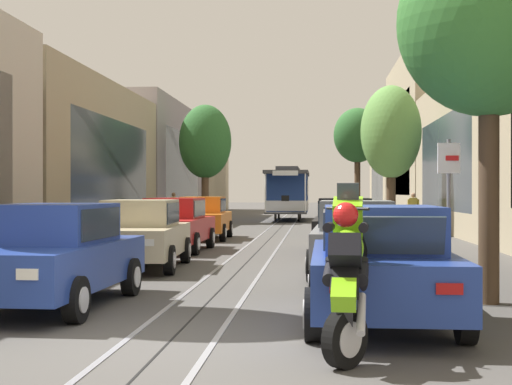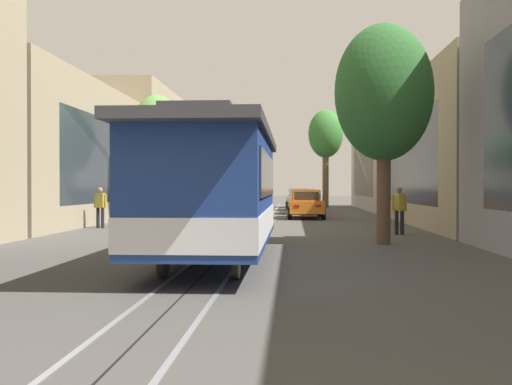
{
  "view_description": "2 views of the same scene",
  "coord_description": "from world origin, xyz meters",
  "views": [
    {
      "loc": [
        1.72,
        -8.39,
        1.77
      ],
      "look_at": [
        -0.48,
        18.65,
        1.74
      ],
      "focal_mm": 51.82,
      "sensor_mm": 36.0,
      "label": 1
    },
    {
      "loc": [
        -1.76,
        50.93,
        1.76
      ],
      "look_at": [
        0.8,
        9.79,
        1.32
      ],
      "focal_mm": 40.86,
      "sensor_mm": 36.0,
      "label": 2
    }
  ],
  "objects": [
    {
      "name": "parked_car_orange_fourth_left",
      "position": [
        -2.48,
        18.86,
        0.8
      ],
      "size": [
        2.08,
        4.4,
        1.58
      ],
      "color": "orange",
      "rests_on": "ground"
    },
    {
      "name": "pedestrian_on_right_pavement",
      "position": [
        -5.66,
        29.48,
        0.98
      ],
      "size": [
        0.55,
        0.41,
        1.73
      ],
      "color": "black",
      "rests_on": "ground"
    },
    {
      "name": "street_tree_kerb_right_mid",
      "position": [
        4.63,
        43.83,
        5.66
      ],
      "size": [
        3.33,
        2.7,
        7.66
      ],
      "color": "brown",
      "rests_on": "ground"
    },
    {
      "name": "parked_car_blue_near_left",
      "position": [
        -2.33,
        2.67,
        0.8
      ],
      "size": [
        2.08,
        4.4,
        1.58
      ],
      "color": "#233D93",
      "rests_on": "ground"
    },
    {
      "name": "parked_car_red_mid_left",
      "position": [
        -2.49,
        13.31,
        0.8
      ],
      "size": [
        2.06,
        4.39,
        1.58
      ],
      "color": "red",
      "rests_on": "ground"
    },
    {
      "name": "cable_car_trolley",
      "position": [
        0.0,
        37.86,
        1.66
      ],
      "size": [
        2.57,
        9.14,
        3.28
      ],
      "color": "navy",
      "rests_on": "ground"
    },
    {
      "name": "street_tree_kerb_right_second",
      "position": [
        4.85,
        22.83,
        4.23
      ],
      "size": [
        2.52,
        2.74,
        6.22
      ],
      "color": "#4C3826",
      "rests_on": "ground"
    },
    {
      "name": "ground_plane",
      "position": [
        0.0,
        27.1,
        0.0
      ],
      "size": [
        169.37,
        169.37,
        0.0
      ],
      "primitive_type": "plane",
      "color": "#4C4947"
    },
    {
      "name": "pedestrian_on_left_pavement",
      "position": [
        6.31,
        26.91,
        0.97
      ],
      "size": [
        0.55,
        0.29,
        1.71
      ],
      "color": "black",
      "rests_on": "ground"
    },
    {
      "name": "building_facade_left",
      "position": [
        -9.64,
        32.92,
        3.43
      ],
      "size": [
        5.56,
        67.45,
        7.61
      ],
      "color": "beige",
      "rests_on": "ground"
    },
    {
      "name": "street_tree_kerb_right_near",
      "position": [
        4.44,
        3.51,
        4.4
      ],
      "size": [
        2.89,
        2.36,
        5.95
      ],
      "color": "#4C3826",
      "rests_on": "ground"
    },
    {
      "name": "street_tree_kerb_left_second",
      "position": [
        -4.54,
        33.03,
        4.56
      ],
      "size": [
        2.98,
        2.41,
        6.7
      ],
      "color": "brown",
      "rests_on": "ground"
    },
    {
      "name": "street_sign_post",
      "position": [
        3.81,
        3.45,
        1.62
      ],
      "size": [
        0.36,
        0.09,
        2.6
      ],
      "color": "slate",
      "rests_on": "ground"
    },
    {
      "name": "building_facade_right",
      "position": [
        9.55,
        31.25,
        4.21
      ],
      "size": [
        5.47,
        67.45,
        10.42
      ],
      "color": "tan",
      "rests_on": "ground"
    },
    {
      "name": "parked_car_grey_second_right",
      "position": [
        2.57,
        7.35,
        0.8
      ],
      "size": [
        2.12,
        4.41,
        1.58
      ],
      "color": "slate",
      "rests_on": "ground"
    },
    {
      "name": "parked_car_blue_near_right",
      "position": [
        2.58,
        1.62,
        0.8
      ],
      "size": [
        2.03,
        4.37,
        1.58
      ],
      "color": "#233D93",
      "rests_on": "ground"
    },
    {
      "name": "parked_car_beige_second_left",
      "position": [
        -2.32,
        8.34,
        0.8
      ],
      "size": [
        2.15,
        4.42,
        1.58
      ],
      "color": "#C1B28E",
      "rests_on": "ground"
    },
    {
      "name": "motorcycle_with_rider",
      "position": [
        2.04,
        -0.6,
        0.98
      ],
      "size": [
        0.56,
        1.82,
        1.87
      ],
      "color": "black",
      "rests_on": "ground"
    },
    {
      "name": "parked_car_black_mid_right",
      "position": [
        2.57,
        13.35,
        0.8
      ],
      "size": [
        2.09,
        4.4,
        1.58
      ],
      "color": "black",
      "rests_on": "ground"
    },
    {
      "name": "trolley_track_rails",
      "position": [
        0.0,
        31.87,
        0.0
      ],
      "size": [
        1.14,
        75.75,
        0.01
      ],
      "color": "gray",
      "rests_on": "ground"
    }
  ]
}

